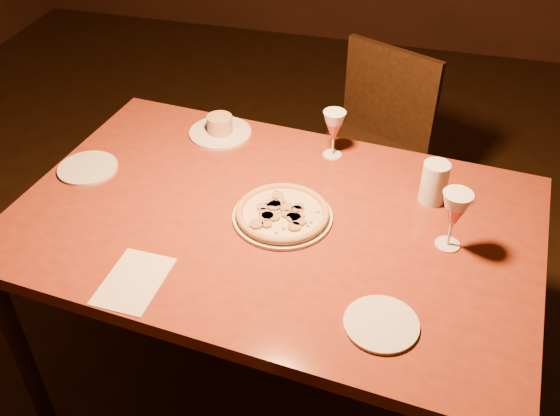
# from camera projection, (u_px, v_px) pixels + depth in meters

# --- Properties ---
(dining_table) EXTENTS (1.63, 1.13, 0.83)m
(dining_table) POSITION_uv_depth(u_px,v_px,m) (273.00, 235.00, 1.90)
(dining_table) COLOR maroon
(dining_table) RESTS_ON floor
(chair_far) EXTENTS (0.59, 0.59, 0.92)m
(chair_far) POSITION_uv_depth(u_px,v_px,m) (369.00, 145.00, 2.73)
(chair_far) COLOR black
(chair_far) RESTS_ON floor
(pizza_plate) EXTENTS (0.30, 0.30, 0.03)m
(pizza_plate) POSITION_uv_depth(u_px,v_px,m) (282.00, 213.00, 1.84)
(pizza_plate) COLOR silver
(pizza_plate) RESTS_ON dining_table
(ramekin_saucer) EXTENTS (0.22, 0.22, 0.07)m
(ramekin_saucer) POSITION_uv_depth(u_px,v_px,m) (220.00, 128.00, 2.21)
(ramekin_saucer) COLOR silver
(ramekin_saucer) RESTS_ON dining_table
(wine_glass_far) EXTENTS (0.08, 0.08, 0.17)m
(wine_glass_far) POSITION_uv_depth(u_px,v_px,m) (333.00, 134.00, 2.06)
(wine_glass_far) COLOR #CB5654
(wine_glass_far) RESTS_ON dining_table
(wine_glass_right) EXTENTS (0.08, 0.08, 0.18)m
(wine_glass_right) POSITION_uv_depth(u_px,v_px,m) (453.00, 220.00, 1.70)
(wine_glass_right) COLOR #CB5654
(wine_glass_right) RESTS_ON dining_table
(water_tumbler) EXTENTS (0.08, 0.08, 0.13)m
(water_tumbler) POSITION_uv_depth(u_px,v_px,m) (434.00, 183.00, 1.88)
(water_tumbler) COLOR silver
(water_tumbler) RESTS_ON dining_table
(side_plate_left) EXTENTS (0.19, 0.19, 0.01)m
(side_plate_left) POSITION_uv_depth(u_px,v_px,m) (88.00, 168.00, 2.05)
(side_plate_left) COLOR silver
(side_plate_left) RESTS_ON dining_table
(side_plate_near) EXTENTS (0.19, 0.19, 0.01)m
(side_plate_near) POSITION_uv_depth(u_px,v_px,m) (381.00, 324.00, 1.53)
(side_plate_near) COLOR silver
(side_plate_near) RESTS_ON dining_table
(menu_card) EXTENTS (0.16, 0.23, 0.00)m
(menu_card) POSITION_uv_depth(u_px,v_px,m) (134.00, 281.00, 1.65)
(menu_card) COLOR beige
(menu_card) RESTS_ON dining_table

